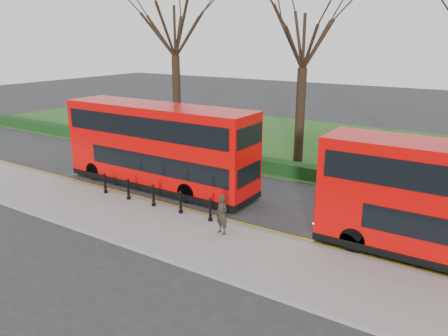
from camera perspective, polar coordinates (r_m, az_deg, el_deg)
The scene contains 12 objects.
ground at distance 21.76m, azimuth -6.05°, elevation -4.38°, with size 120.00×120.00×0.00m, color #28282B.
pavement at distance 19.67m, azimuth -11.57°, elevation -6.75°, with size 60.00×4.00×0.15m, color gray.
kerb at distance 21.02m, azimuth -7.76°, elevation -5.00°, with size 60.00×0.25×0.16m, color slate.
grass_verge at distance 34.19m, azimuth 9.92°, elevation 3.32°, with size 60.00×18.00×0.06m, color #23521B.
hedge at distance 26.96m, azimuth 3.01°, elevation 0.76°, with size 60.00×0.90×0.80m, color black.
yellow_line_outer at distance 21.26m, azimuth -7.23°, elevation -4.92°, with size 60.00×0.10×0.01m, color yellow.
yellow_line_inner at distance 21.40m, azimuth -6.89°, elevation -4.76°, with size 60.00×0.10×0.01m, color yellow.
tree_left at distance 33.13m, azimuth -6.48°, elevation 18.04°, with size 7.59×7.59×11.87m.
tree_mid at distance 27.91m, azimuth 10.42°, elevation 16.73°, with size 6.99×6.99×10.92m.
bollard_row at distance 20.80m, azimuth -9.22°, elevation -3.60°, with size 6.67×0.15×1.00m.
bus_lead at distance 23.42m, azimuth -8.59°, elevation 2.78°, with size 11.15×2.56×4.44m.
pedestrian at distance 17.58m, azimuth -0.29°, elevation -6.08°, with size 0.61×0.40×1.67m, color #2A231A.
Camera 1 is at (12.90, -15.69, 7.79)m, focal length 35.00 mm.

